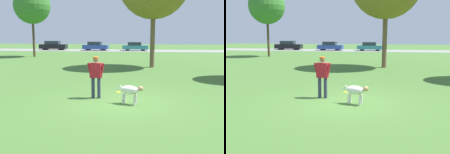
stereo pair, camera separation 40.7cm
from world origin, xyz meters
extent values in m
plane|color=#426B2D|center=(0.00, 0.00, 0.00)|extent=(120.00, 120.00, 0.00)
cube|color=gray|center=(0.00, 31.64, 0.01)|extent=(120.00, 6.00, 0.01)
cylinder|color=#2D334C|center=(-0.84, 0.52, 0.40)|extent=(0.14, 0.14, 0.80)
cylinder|color=#2D334C|center=(-1.07, 0.54, 0.40)|extent=(0.14, 0.14, 0.80)
cube|color=maroon|center=(-0.95, 0.53, 1.09)|extent=(0.45, 0.27, 0.57)
cylinder|color=maroon|center=(-0.71, 0.50, 1.09)|extent=(0.22, 0.11, 0.58)
cylinder|color=maroon|center=(-1.20, 0.56, 1.09)|extent=(0.22, 0.11, 0.58)
sphere|color=brown|center=(-0.95, 0.53, 1.51)|extent=(0.22, 0.22, 0.20)
cylinder|color=#D15B19|center=(-0.95, 0.53, 1.58)|extent=(0.23, 0.23, 0.06)
ellipsoid|color=silver|center=(0.39, -0.21, 0.51)|extent=(0.75, 0.51, 0.31)
ellipsoid|color=tan|center=(0.57, -0.27, 0.46)|extent=(0.23, 0.26, 0.17)
sphere|color=tan|center=(0.78, -0.34, 0.59)|extent=(0.23, 0.23, 0.19)
cylinder|color=silver|center=(0.62, -0.20, 0.18)|extent=(0.09, 0.09, 0.35)
cylinder|color=silver|center=(0.56, -0.36, 0.18)|extent=(0.09, 0.09, 0.35)
cylinder|color=silver|center=(0.21, -0.06, 0.18)|extent=(0.09, 0.09, 0.35)
cylinder|color=silver|center=(0.16, -0.23, 0.18)|extent=(0.09, 0.09, 0.35)
cylinder|color=silver|center=(-0.02, -0.08, 0.56)|extent=(0.22, 0.11, 0.19)
cylinder|color=yellow|center=(-0.19, 1.64, 0.01)|extent=(0.21, 0.21, 0.02)
torus|color=yellow|center=(-0.19, 1.64, 0.01)|extent=(0.21, 0.21, 0.02)
cylinder|color=brown|center=(1.49, 10.69, 2.10)|extent=(0.34, 0.34, 4.19)
cylinder|color=#4C3826|center=(-11.32, 18.82, 2.05)|extent=(0.25, 0.25, 4.09)
sphere|color=#38752D|center=(-11.32, 18.82, 5.58)|extent=(3.97, 3.97, 3.97)
cube|color=black|center=(-13.72, 31.95, 0.57)|extent=(4.38, 1.80, 0.69)
cube|color=#232D38|center=(-13.85, 31.95, 1.19)|extent=(2.29, 1.50, 0.55)
cylinder|color=black|center=(-12.44, 32.70, 0.32)|extent=(0.64, 0.22, 0.63)
cylinder|color=black|center=(-12.40, 31.28, 0.32)|extent=(0.64, 0.22, 0.63)
cylinder|color=black|center=(-15.04, 32.62, 0.32)|extent=(0.64, 0.22, 0.63)
cylinder|color=black|center=(-14.99, 31.20, 0.32)|extent=(0.64, 0.22, 0.63)
cube|color=#284293|center=(-6.69, 31.58, 0.54)|extent=(4.04, 1.89, 0.64)
cube|color=#232D38|center=(-6.81, 31.58, 1.12)|extent=(2.12, 1.57, 0.52)
cylinder|color=black|center=(-5.47, 32.28, 0.31)|extent=(0.64, 0.22, 0.63)
cylinder|color=black|center=(-5.53, 30.78, 0.31)|extent=(0.64, 0.22, 0.63)
cylinder|color=black|center=(-7.85, 32.37, 0.31)|extent=(0.64, 0.22, 0.63)
cylinder|color=black|center=(-7.91, 30.88, 0.31)|extent=(0.64, 0.22, 0.63)
cube|color=teal|center=(-0.45, 31.43, 0.53)|extent=(3.92, 1.74, 0.59)
cube|color=#232D38|center=(-0.57, 31.44, 1.08)|extent=(2.05, 1.48, 0.50)
cylinder|color=black|center=(0.73, 32.14, 0.34)|extent=(0.68, 0.21, 0.68)
cylinder|color=black|center=(0.71, 30.70, 0.34)|extent=(0.68, 0.21, 0.68)
cylinder|color=black|center=(-1.61, 32.17, 0.34)|extent=(0.68, 0.21, 0.68)
cylinder|color=black|center=(-1.63, 30.73, 0.34)|extent=(0.68, 0.21, 0.68)
camera|label=1|loc=(0.86, -9.26, 2.43)|focal=42.00mm
camera|label=2|loc=(1.26, -9.21, 2.43)|focal=42.00mm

